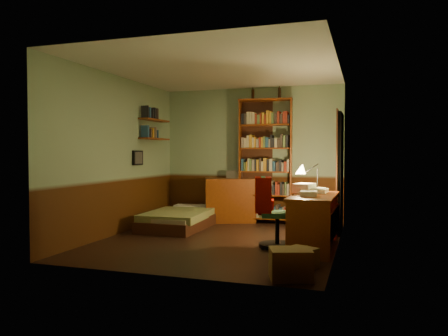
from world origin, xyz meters
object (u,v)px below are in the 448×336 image
(mini_stereo, at_px, (235,174))
(bookshelf, at_px, (265,161))
(office_chair, at_px, (277,211))
(cardboard_box_a, at_px, (291,264))
(cardboard_box_b, at_px, (302,258))
(desk, at_px, (314,222))
(bed, at_px, (181,213))
(dresser, at_px, (230,200))
(desk_lamp, at_px, (318,172))

(mini_stereo, relative_size, bookshelf, 0.12)
(bookshelf, xyz_separation_m, office_chair, (0.63, -2.06, -0.66))
(bookshelf, height_order, cardboard_box_a, bookshelf)
(cardboard_box_b, bearing_deg, desk, 88.81)
(bed, relative_size, cardboard_box_b, 5.36)
(bed, bearing_deg, dresser, 52.42)
(dresser, bearing_deg, office_chair, -78.11)
(bookshelf, distance_m, cardboard_box_a, 3.84)
(mini_stereo, distance_m, desk_lamp, 2.20)
(desk_lamp, relative_size, office_chair, 0.57)
(mini_stereo, bearing_deg, desk_lamp, -34.29)
(mini_stereo, height_order, bookshelf, bookshelf)
(dresser, distance_m, office_chair, 2.37)
(mini_stereo, bearing_deg, desk, -45.38)
(desk, distance_m, cardboard_box_a, 1.59)
(bookshelf, bearing_deg, office_chair, -79.89)
(bed, distance_m, cardboard_box_b, 3.23)
(bed, xyz_separation_m, desk, (2.47, -1.04, 0.12))
(desk, bearing_deg, bookshelf, 121.13)
(office_chair, relative_size, cardboard_box_b, 3.14)
(desk_lamp, bearing_deg, cardboard_box_b, -69.52)
(desk_lamp, relative_size, cardboard_box_b, 1.80)
(office_chair, relative_size, cardboard_box_a, 2.40)
(bookshelf, height_order, desk_lamp, bookshelf)
(desk_lamp, xyz_separation_m, cardboard_box_b, (-0.00, -1.73, -0.93))
(dresser, height_order, bookshelf, bookshelf)
(dresser, distance_m, mini_stereo, 0.52)
(bed, bearing_deg, mini_stereo, 54.04)
(bed, height_order, bookshelf, bookshelf)
(desk_lamp, bearing_deg, office_chair, -102.17)
(bookshelf, distance_m, desk_lamp, 1.72)
(desk_lamp, xyz_separation_m, cardboard_box_a, (-0.05, -2.24, -0.89))
(bed, relative_size, bookshelf, 0.75)
(bed, relative_size, dresser, 1.85)
(bookshelf, bearing_deg, desk, -67.14)
(bed, bearing_deg, desk_lamp, -8.22)
(bed, distance_m, mini_stereo, 1.38)
(dresser, distance_m, cardboard_box_a, 3.89)
(bookshelf, xyz_separation_m, desk, (1.13, -1.98, -0.80))
(bookshelf, relative_size, desk_lamp, 3.98)
(dresser, bearing_deg, mini_stereo, 44.94)
(office_chair, bearing_deg, bookshelf, 93.61)
(mini_stereo, height_order, desk, mini_stereo)
(cardboard_box_a, bearing_deg, desk, 87.53)
(office_chair, bearing_deg, cardboard_box_a, -87.28)
(desk_lamp, height_order, office_chair, desk_lamp)
(bed, relative_size, mini_stereo, 6.40)
(mini_stereo, bearing_deg, office_chair, -55.56)
(bed, distance_m, bookshelf, 1.87)
(desk_lamp, bearing_deg, bookshelf, 150.89)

